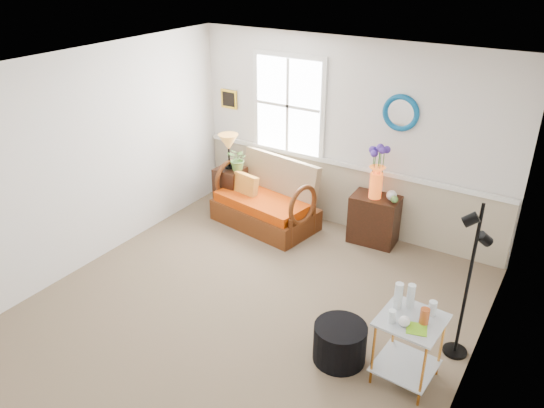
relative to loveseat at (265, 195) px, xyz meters
The scene contains 19 objects.
floor 2.16m from the loveseat, 64.08° to the right, with size 4.50×5.00×0.01m, color #81674D.
ceiling 3.00m from the loveseat, 64.08° to the right, with size 4.50×5.00×0.01m, color white.
walls 2.27m from the loveseat, 64.08° to the right, with size 4.51×5.01×2.60m.
wainscot 1.09m from the loveseat, 32.30° to the left, with size 4.46×0.02×0.90m, color tan.
chair_rail 1.18m from the loveseat, 31.86° to the left, with size 4.46×0.04×0.06m, color white.
window 1.27m from the loveseat, 87.79° to the left, with size 1.14×0.06×1.44m, color white, non-canonical shape.
picture 1.58m from the loveseat, 149.70° to the left, with size 0.28×0.03×0.28m, color gold.
mirror 2.15m from the loveseat, 19.77° to the left, with size 0.47×0.47×0.07m, color #0A62A2.
loveseat is the anchor object (origin of this frame).
throw_pillow 0.31m from the loveseat, behind, with size 0.40×0.10×0.40m, color #D95800, non-canonical shape.
lamp_stand 0.70m from the loveseat, behind, with size 0.38×0.38×0.68m, color #33140B, non-canonical shape.
table_lamp 0.83m from the loveseat, behind, with size 0.29×0.29×0.52m, color #CE8737, non-canonical shape.
potted_plant 0.64m from the loveseat, 167.77° to the left, with size 0.30×0.34×0.26m, color #58823C.
cabinet 1.54m from the loveseat, 13.69° to the left, with size 0.62×0.40×0.66m, color #33140B, non-canonical shape.
flower_vase 1.61m from the loveseat, 12.84° to the left, with size 0.21×0.21×0.71m, color #DC5115, non-canonical shape.
side_table 3.29m from the loveseat, 34.34° to the right, with size 0.54×0.54×0.68m, color #C67C2A, non-canonical shape.
tabletop_items 3.28m from the loveseat, 34.22° to the right, with size 0.43×0.43×0.26m, color silver, non-canonical shape.
floor_lamp 3.29m from the loveseat, 22.43° to the right, with size 0.24×0.24×1.63m, color black, non-canonical shape.
ottoman 2.86m from the loveseat, 42.80° to the right, with size 0.51×0.51×0.39m, color black.
Camera 1 is at (2.71, -3.73, 3.61)m, focal length 35.00 mm.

